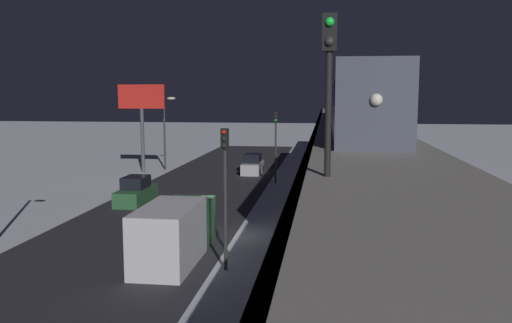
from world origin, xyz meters
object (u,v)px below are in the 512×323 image
subway_train (352,99)px  traffic_light_near (225,178)px  rail_signal (329,67)px  commercial_billboard (142,105)px  box_truck (175,232)px  traffic_light_mid (276,137)px  sedan_silver (253,165)px  sedan_green (136,192)px

subway_train → traffic_light_near: size_ratio=5.76×
rail_signal → commercial_billboard: rail_signal is taller
box_truck → traffic_light_mid: traffic_light_mid is taller
traffic_light_near → commercial_billboard: size_ratio=0.72×
rail_signal → sedan_silver: (7.35, -39.13, -7.76)m
traffic_light_near → box_truck: bearing=-25.7°
rail_signal → box_truck: bearing=-56.3°
sedan_silver → commercial_billboard: commercial_billboard is taller
traffic_light_near → commercial_billboard: (14.06, -28.77, 2.63)m
traffic_light_near → commercial_billboard: commercial_billboard is taller
box_truck → sedan_green: bearing=-62.2°
subway_train → commercial_billboard: bearing=-34.4°
sedan_silver → traffic_light_near: (-2.90, 29.69, 3.41)m
sedan_green → box_truck: 14.16m
rail_signal → traffic_light_mid: rail_signal is taller
traffic_light_mid → rail_signal: bearing=97.7°
rail_signal → sedan_green: size_ratio=0.86×
sedan_silver → sedan_green: (6.40, 15.87, 0.01)m
sedan_silver → commercial_billboard: bearing=-175.3°
rail_signal → box_truck: 14.77m
sedan_silver → traffic_light_mid: 7.53m
subway_train → traffic_light_mid: bearing=-54.7°
rail_signal → traffic_light_mid: size_ratio=0.62×
commercial_billboard → traffic_light_near: bearing=116.1°
subway_train → rail_signal: size_ratio=9.22×
sedan_green → rail_signal: bearing=120.6°
subway_train → rail_signal: (1.71, 24.37, 0.95)m
traffic_light_mid → sedan_silver: bearing=-64.4°
commercial_billboard → sedan_silver: bearing=-175.3°
subway_train → traffic_light_near: (6.16, 14.94, -3.40)m
sedan_green → commercial_billboard: commercial_billboard is taller
subway_train → traffic_light_mid: subway_train is taller
subway_train → sedan_green: 16.92m
rail_signal → traffic_light_mid: bearing=-82.3°
sedan_green → box_truck: (-6.60, 12.52, 0.55)m
rail_signal → traffic_light_near: bearing=-64.7°
box_truck → traffic_light_near: traffic_light_near is taller
sedan_green → traffic_light_near: (-9.30, 13.82, 3.40)m
sedan_silver → sedan_green: bearing=-112.0°
sedan_green → traffic_light_near: bearing=123.9°
traffic_light_near → traffic_light_mid: 23.64m
traffic_light_near → sedan_silver: bearing=-84.4°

